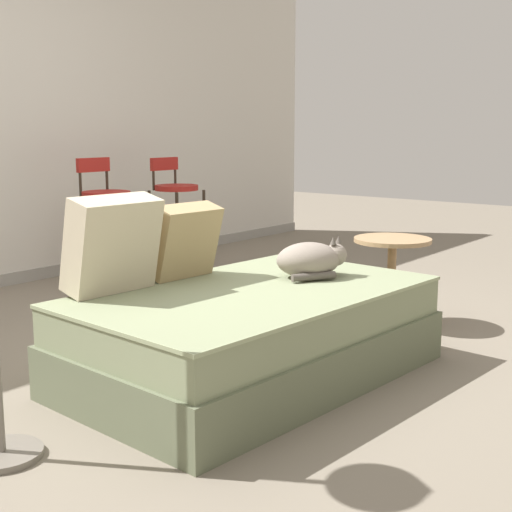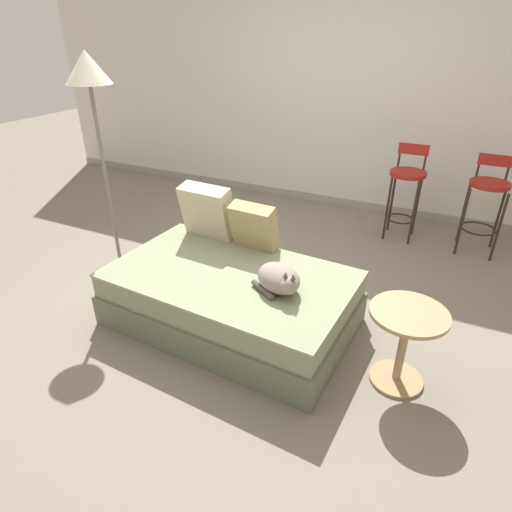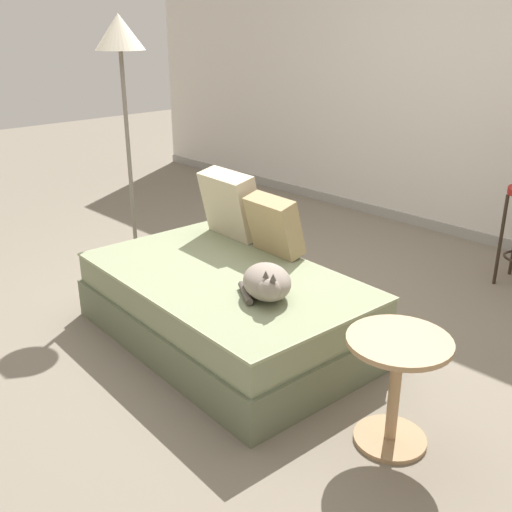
% 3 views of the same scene
% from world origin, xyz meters
% --- Properties ---
extents(ground_plane, '(16.00, 16.00, 0.00)m').
position_xyz_m(ground_plane, '(0.00, 0.00, 0.00)').
color(ground_plane, slate).
rests_on(ground_plane, ground).
extents(couch, '(1.74, 1.12, 0.41)m').
position_xyz_m(couch, '(0.00, -0.40, 0.21)').
color(couch, '#636B50').
rests_on(couch, ground).
extents(throw_pillow_corner, '(0.43, 0.26, 0.43)m').
position_xyz_m(throw_pillow_corner, '(-0.43, 0.04, 0.63)').
color(throw_pillow_corner, beige).
rests_on(throw_pillow_corner, couch).
extents(throw_pillow_middle, '(0.36, 0.23, 0.36)m').
position_xyz_m(throw_pillow_middle, '(-0.02, 0.01, 0.60)').
color(throw_pillow_middle, tan).
rests_on(throw_pillow_middle, couch).
extents(cat, '(0.40, 0.37, 0.20)m').
position_xyz_m(cat, '(0.39, -0.45, 0.50)').
color(cat, gray).
rests_on(cat, couch).
extents(bar_stool_near_window, '(0.34, 0.34, 0.92)m').
position_xyz_m(bar_stool_near_window, '(0.85, 1.61, 0.56)').
color(bar_stool_near_window, '#2D2319').
rests_on(bar_stool_near_window, ground).
extents(bar_stool_by_doorway, '(0.34, 0.34, 0.90)m').
position_xyz_m(bar_stool_by_doorway, '(1.55, 1.61, 0.54)').
color(bar_stool_by_doorway, '#2D2319').
rests_on(bar_stool_by_doorway, ground).
extents(side_table, '(0.44, 0.44, 0.51)m').
position_xyz_m(side_table, '(1.19, -0.48, 0.33)').
color(side_table, tan).
rests_on(side_table, ground).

